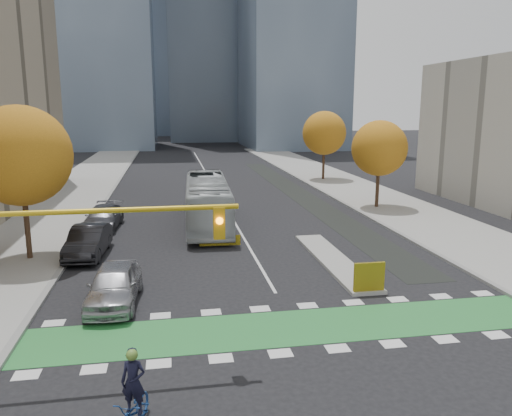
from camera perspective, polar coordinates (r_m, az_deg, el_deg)
name	(u,v)px	position (r m, az deg, el deg)	size (l,w,h in m)	color
ground	(306,346)	(17.96, 5.74, -15.38)	(300.00, 300.00, 0.00)	black
sidewalk_west	(38,226)	(37.41, -23.64, -1.86)	(7.00, 120.00, 0.15)	gray
sidewalk_east	(405,212)	(40.49, 16.66, -0.42)	(7.00, 120.00, 0.15)	gray
curb_west	(91,224)	(36.72, -18.33, -1.71)	(0.30, 120.00, 0.16)	gray
curb_east	(362,213)	(39.06, 12.06, -0.61)	(0.30, 120.00, 0.16)	gray
bike_crossing	(295,327)	(19.26, 4.52, -13.40)	(20.00, 3.00, 0.01)	#287B36
centre_line	(210,180)	(56.16, -5.24, 3.17)	(0.15, 70.00, 0.01)	silver
bike_lane_paint	(298,193)	(47.64, 4.80, 1.68)	(2.50, 50.00, 0.01)	black
median_island	(333,260)	(27.03, 8.84, -5.90)	(1.60, 10.00, 0.16)	gray
hazard_board	(369,277)	(22.55, 12.80, -7.68)	(1.40, 0.12, 1.30)	yellow
tree_west	(21,156)	(28.53, -25.31, 5.41)	(5.20, 5.20, 8.22)	#332114
tree_east_near	(379,148)	(40.98, 13.91, 6.64)	(4.40, 4.40, 7.08)	#332114
tree_east_far	(324,133)	(56.09, 7.81, 8.48)	(4.80, 4.80, 7.65)	#332114
traffic_signal_west	(52,248)	(15.83, -22.32, -4.28)	(8.53, 0.56, 5.20)	#BF9914
cyclist	(135,404)	(13.86, -13.71, -20.92)	(1.20, 2.05, 2.23)	navy
bus	(207,202)	(34.52, -5.58, 0.74)	(2.83, 12.07, 3.36)	#B2B8BA
parked_car_a	(114,285)	(21.80, -15.91, -8.45)	(1.96, 4.87, 1.66)	#A4A4A9
parked_car_b	(88,241)	(28.96, -18.63, -3.65)	(1.76, 5.05, 1.66)	black
parked_car_c	(103,218)	(35.23, -17.08, -1.05)	(2.11, 5.19, 1.51)	#535358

